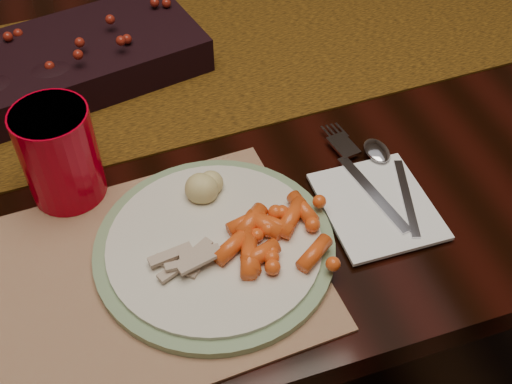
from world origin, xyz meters
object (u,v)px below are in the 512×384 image
object	(u,v)px
dinner_plate	(215,246)
turkey_shreds	(184,256)
dining_table	(202,237)
mashed_potatoes	(207,174)
napkin	(377,206)
red_cup	(60,154)
baby_carrots	(275,240)
centerpiece	(74,55)
placemat_main	(133,281)

from	to	relation	value
dinner_plate	turkey_shreds	xyz separation A→B (m)	(-0.04, -0.02, 0.02)
dining_table	mashed_potatoes	bearing A→B (deg)	-97.87
napkin	turkey_shreds	bearing A→B (deg)	-175.36
dinner_plate	turkey_shreds	distance (m)	0.04
dinner_plate	napkin	size ratio (longest dim) A/B	1.86
napkin	red_cup	world-z (taller)	red_cup
mashed_potatoes	dining_table	bearing A→B (deg)	82.13
baby_carrots	turkey_shreds	size ratio (longest dim) A/B	1.47
dining_table	centerpiece	distance (m)	0.44
dining_table	dinner_plate	distance (m)	0.51
dining_table	placemat_main	bearing A→B (deg)	-113.46
dining_table	centerpiece	size ratio (longest dim) A/B	5.04
placemat_main	red_cup	bearing A→B (deg)	103.14
turkey_shreds	napkin	distance (m)	0.24
dining_table	red_cup	world-z (taller)	red_cup
centerpiece	napkin	bearing A→B (deg)	-51.14
centerpiece	mashed_potatoes	size ratio (longest dim) A/B	4.90
dinner_plate	baby_carrots	xyz separation A→B (m)	(0.06, -0.03, 0.02)
baby_carrots	red_cup	bearing A→B (deg)	140.02
dining_table	napkin	world-z (taller)	napkin
dining_table	mashed_potatoes	xyz separation A→B (m)	(-0.03, -0.24, 0.41)
dining_table	red_cup	bearing A→B (deg)	-136.94
placemat_main	red_cup	xyz separation A→B (m)	(-0.05, 0.16, 0.06)
dining_table	dinner_plate	bearing A→B (deg)	-98.56
dining_table	red_cup	distance (m)	0.51
centerpiece	red_cup	distance (m)	0.24
baby_carrots	placemat_main	bearing A→B (deg)	174.05
centerpiece	baby_carrots	size ratio (longest dim) A/B	3.21
baby_carrots	dinner_plate	bearing A→B (deg)	156.63
centerpiece	turkey_shreds	distance (m)	0.40
dinner_plate	mashed_potatoes	size ratio (longest dim) A/B	3.73
dining_table	turkey_shreds	size ratio (longest dim) A/B	23.81
placemat_main	baby_carrots	world-z (taller)	baby_carrots
centerpiece	red_cup	world-z (taller)	red_cup
placemat_main	red_cup	distance (m)	0.17
dining_table	napkin	xyz separation A→B (m)	(0.15, -0.32, 0.38)
baby_carrots	red_cup	distance (m)	0.27
dining_table	baby_carrots	world-z (taller)	baby_carrots
napkin	baby_carrots	bearing A→B (deg)	-168.01
red_cup	turkey_shreds	bearing A→B (deg)	-56.74
napkin	mashed_potatoes	bearing A→B (deg)	156.41
napkin	centerpiece	bearing A→B (deg)	129.54
dining_table	centerpiece	xyz separation A→B (m)	(-0.15, 0.05, 0.41)
mashed_potatoes	turkey_shreds	distance (m)	0.11
centerpiece	baby_carrots	distance (m)	0.44
red_cup	centerpiece	bearing A→B (deg)	79.87
placemat_main	napkin	size ratio (longest dim) A/B	2.74
baby_carrots	mashed_potatoes	distance (m)	0.12
placemat_main	turkey_shreds	size ratio (longest dim) A/B	5.29
centerpiece	dinner_plate	world-z (taller)	centerpiece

